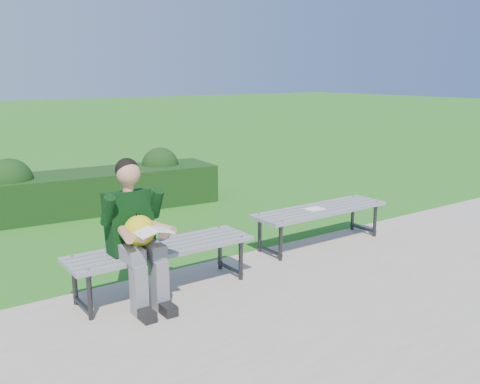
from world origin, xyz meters
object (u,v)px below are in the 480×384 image
hedge (92,188)px  paper_sheet (314,209)px  bench_left (162,252)px  bench_right (320,212)px  seated_boy (136,229)px

hedge → paper_sheet: bearing=-64.8°
bench_left → bench_right: same height
bench_left → hedge: bearing=80.2°
bench_left → seated_boy: 0.44m
bench_right → seated_boy: size_ratio=1.37×
bench_left → seated_boy: bearing=-161.7°
bench_left → bench_right: size_ratio=1.00×
paper_sheet → bench_left: bearing=-174.5°
hedge → paper_sheet: (1.54, -3.28, 0.12)m
bench_left → paper_sheet: 2.16m
bench_right → paper_sheet: 0.12m
hedge → seated_boy: seated_boy is taller
hedge → bench_left: bearing=-99.8°
hedge → paper_sheet: 3.63m
bench_right → seated_boy: seated_boy is taller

